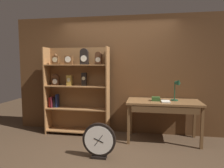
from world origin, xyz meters
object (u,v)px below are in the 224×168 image
(workbench, at_px, (164,106))
(round_clock_large, at_px, (99,141))
(desk_lamp, at_px, (177,87))
(toolbox_small, at_px, (156,99))
(open_repair_manual, at_px, (166,101))
(bookshelf, at_px, (77,89))

(workbench, bearing_deg, round_clock_large, -138.86)
(workbench, relative_size, round_clock_large, 2.42)
(desk_lamp, height_order, round_clock_large, desk_lamp)
(toolbox_small, distance_m, open_repair_manual, 0.22)
(desk_lamp, xyz_separation_m, round_clock_large, (-1.35, -1.02, -0.80))
(toolbox_small, height_order, open_repair_manual, toolbox_small)
(bookshelf, xyz_separation_m, round_clock_large, (0.76, -1.09, -0.71))
(desk_lamp, bearing_deg, open_repair_manual, -143.22)
(toolbox_small, bearing_deg, bookshelf, 175.70)
(toolbox_small, bearing_deg, open_repair_manual, -31.87)
(bookshelf, height_order, desk_lamp, bookshelf)
(bookshelf, distance_m, open_repair_manual, 1.91)
(workbench, height_order, toolbox_small, toolbox_small)
(toolbox_small, bearing_deg, workbench, -5.74)
(desk_lamp, bearing_deg, bookshelf, 178.10)
(desk_lamp, distance_m, open_repair_manual, 0.39)
(bookshelf, bearing_deg, desk_lamp, -1.90)
(bookshelf, relative_size, workbench, 1.33)
(workbench, relative_size, toolbox_small, 8.73)
(bookshelf, relative_size, open_repair_manual, 8.67)
(bookshelf, relative_size, toolbox_small, 11.60)
(open_repair_manual, relative_size, round_clock_large, 0.37)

